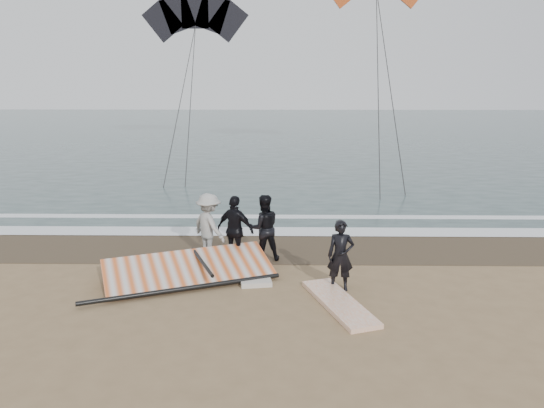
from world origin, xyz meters
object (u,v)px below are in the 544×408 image
Objects in this scene: board_white at (339,303)px; board_cream at (251,266)px; man_main at (341,255)px; sail_rig at (188,270)px.

board_cream reaches higher than board_white.
board_white is (-0.10, -0.83, -0.74)m from man_main.
sail_rig is (-3.39, 1.48, 0.15)m from board_white.
man_main is 0.38× the size of sail_rig.
man_main is 0.61× the size of board_cream.
man_main reaches higher than sail_rig.
man_main is 2.54m from board_cream.
board_white is at bearing -23.56° from sail_rig.
board_white is 2.90m from board_cream.
sail_rig reaches higher than board_cream.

